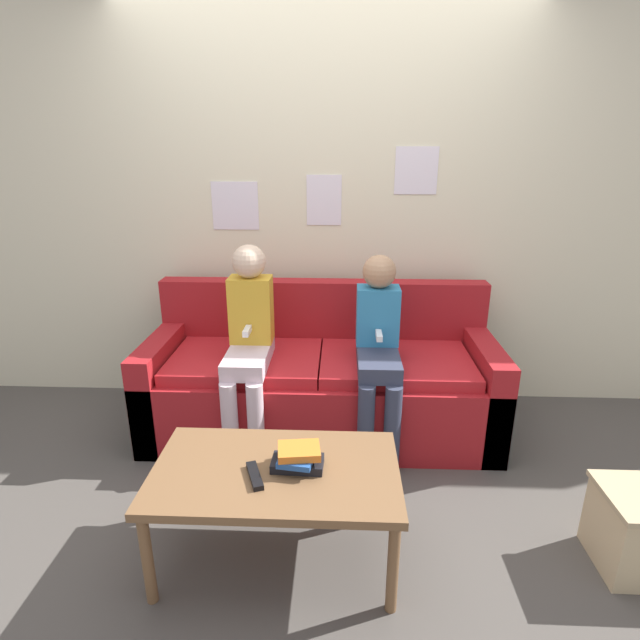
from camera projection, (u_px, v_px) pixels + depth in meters
name	position (u px, v px, depth m)	size (l,w,h in m)	color
ground_plane	(317.00, 475.00, 2.69)	(10.00, 10.00, 0.00)	#4C4742
wall_back	(324.00, 209.00, 3.21)	(8.00, 0.06, 2.60)	beige
couch	(321.00, 383.00, 3.07)	(2.07, 0.79, 0.87)	maroon
coffee_table	(276.00, 478.00, 2.04)	(1.00, 0.59, 0.44)	brown
person_left	(249.00, 337.00, 2.80)	(0.24, 0.54, 1.17)	silver
person_right	(378.00, 343.00, 2.77)	(0.24, 0.54, 1.12)	#33384C
tv_remote	(255.00, 476.00, 1.96)	(0.10, 0.17, 0.02)	black
book_stack	(298.00, 458.00, 2.01)	(0.21, 0.16, 0.09)	black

